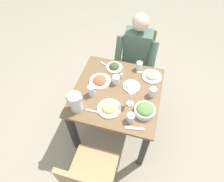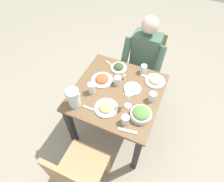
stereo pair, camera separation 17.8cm
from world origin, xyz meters
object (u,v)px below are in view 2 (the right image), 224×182
chair_far (77,174)px  water_glass_near_right (125,120)px  plate_beans (155,80)px  chair_near (146,60)px  diner_near (142,61)px  plate_dolmas (119,67)px  wine_glass (129,97)px  plate_rice_curry (102,79)px  water_glass_center (144,69)px  dining_table (117,99)px  water_glass_far_left (152,97)px  salad_bowl (141,114)px  plate_fries (106,107)px  water_glass_by_pitcher (92,88)px  salt_shaker (124,77)px  plate_yoghurt (132,88)px  water_pitcher (74,98)px  water_glass_far_right (118,80)px

chair_far → water_glass_near_right: size_ratio=10.50×
plate_beans → chair_near: bearing=-66.0°
diner_near → plate_dolmas: diner_near is taller
wine_glass → plate_dolmas: bearing=-57.6°
plate_rice_curry → water_glass_center: water_glass_center is taller
dining_table → water_glass_far_left: bearing=-173.2°
salad_bowl → plate_fries: salad_bowl is taller
water_glass_far_left → water_glass_by_pitcher: bearing=14.3°
plate_fries → salt_shaker: bearing=-91.4°
diner_near → water_glass_by_pitcher: size_ratio=10.44×
plate_dolmas → water_glass_center: size_ratio=1.90×
salt_shaker → plate_yoghurt: bearing=142.9°
dining_table → salt_shaker: (0.00, -0.19, 0.16)m
water_pitcher → water_glass_far_right: (-0.27, -0.40, -0.05)m
salad_bowl → water_glass_near_right: salad_bowl is taller
plate_fries → water_glass_near_right: (-0.22, 0.07, 0.02)m
water_pitcher → plate_rice_curry: size_ratio=0.84×
dining_table → water_glass_far_right: (0.04, -0.10, 0.17)m
chair_near → plate_dolmas: bearing=69.6°
water_glass_by_pitcher → water_glass_far_left: size_ratio=1.20×
chair_far → plate_fries: size_ratio=3.99×
chair_far → plate_yoghurt: (-0.16, -0.90, 0.24)m
water_pitcher → diner_near: bearing=-112.9°
salad_bowl → plate_yoghurt: size_ratio=1.09×
water_glass_near_right → plate_beans: bearing=-100.6°
water_glass_by_pitcher → salt_shaker: water_glass_by_pitcher is taller
plate_beans → water_glass_far_right: bearing=27.8°
chair_near → plate_yoghurt: size_ratio=5.08×
chair_near → water_glass_center: bearing=100.1°
chair_far → wine_glass: bearing=-105.4°
plate_rice_curry → water_glass_by_pitcher: 0.18m
dining_table → water_glass_center: 0.43m
plate_yoghurt → wine_glass: wine_glass is taller
salad_bowl → plate_rice_curry: 0.57m
water_glass_by_pitcher → wine_glass: bearing=177.9°
water_glass_far_left → water_glass_center: bearing=-59.2°
chair_far → salt_shaker: (-0.03, -1.00, 0.25)m
dining_table → salad_bowl: bearing=149.4°
plate_dolmas → water_glass_far_right: 0.22m
plate_dolmas → water_glass_far_right: size_ratio=1.95×
dining_table → salt_shaker: size_ratio=16.00×
water_glass_near_right → water_glass_center: 0.66m
chair_near → plate_yoghurt: chair_near is taller
water_glass_center → salad_bowl: bearing=105.7°
salad_bowl → water_glass_near_right: 0.16m
salad_bowl → water_glass_near_right: bearing=46.7°
chair_near → water_glass_by_pitcher: chair_near is taller
water_glass_center → water_glass_far_left: bearing=120.8°
chair_near → plate_rice_curry: size_ratio=3.96×
dining_table → plate_rice_curry: bearing=-19.4°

